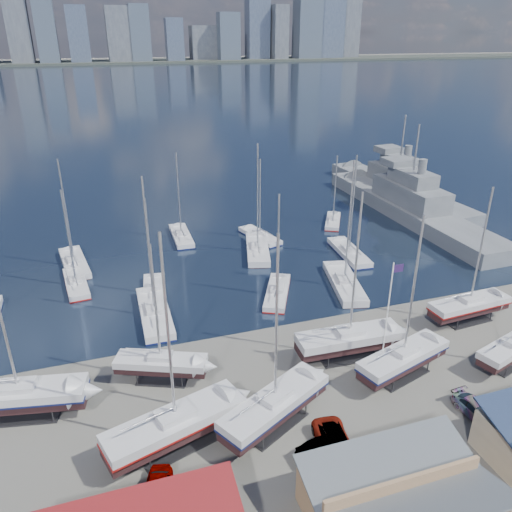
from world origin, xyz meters
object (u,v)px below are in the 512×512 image
object	(u,v)px
sailboat_cradle_0	(20,396)
naval_ship_east	(408,208)
naval_ship_west	(397,188)
car_a	(157,494)
flagpole	(388,315)

from	to	relation	value
sailboat_cradle_0	naval_ship_east	bearing A→B (deg)	40.11
sailboat_cradle_0	naval_ship_east	world-z (taller)	sailboat_cradle_0
sailboat_cradle_0	naval_ship_west	world-z (taller)	sailboat_cradle_0
sailboat_cradle_0	car_a	world-z (taller)	sailboat_cradle_0
sailboat_cradle_0	naval_ship_west	size ratio (longest dim) A/B	0.43
naval_ship_west	car_a	distance (m)	81.70
naval_ship_east	car_a	distance (m)	70.21
sailboat_cradle_0	naval_ship_east	xyz separation A→B (m)	(62.03, 34.39, -0.51)
naval_ship_west	car_a	size ratio (longest dim) A/B	8.70
naval_ship_east	car_a	bearing A→B (deg)	131.47
flagpole	sailboat_cradle_0	bearing A→B (deg)	170.64
car_a	naval_ship_west	bearing A→B (deg)	62.76
sailboat_cradle_0	flagpole	bearing A→B (deg)	1.74
sailboat_cradle_0	car_a	bearing A→B (deg)	-40.83
sailboat_cradle_0	flagpole	world-z (taller)	sailboat_cradle_0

